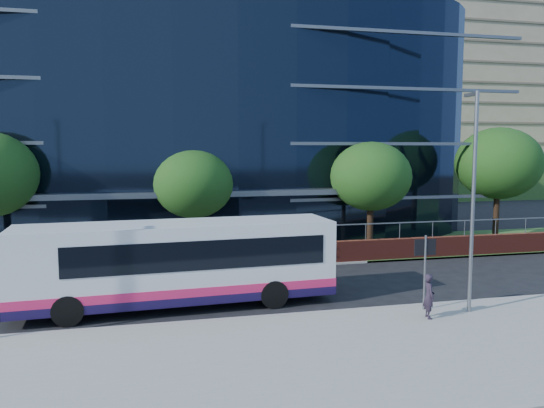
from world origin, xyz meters
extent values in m
plane|color=black|center=(0.00, 0.00, 0.00)|extent=(200.00, 200.00, 0.00)
cube|color=gray|center=(0.00, -5.00, 0.07)|extent=(80.00, 8.00, 0.15)
cube|color=gray|center=(0.00, -1.00, 0.08)|extent=(80.00, 0.25, 0.16)
cube|color=gold|center=(0.00, -0.80, 0.01)|extent=(80.00, 0.08, 0.01)
cube|color=gold|center=(0.00, -0.65, 0.01)|extent=(80.00, 0.08, 0.01)
cube|color=gray|center=(-6.00, 11.00, 0.05)|extent=(50.00, 8.00, 0.10)
cube|color=black|center=(-4.00, 24.00, 8.00)|extent=(38.00, 16.00, 16.00)
cube|color=#595E66|center=(-4.00, 9.50, 3.70)|extent=(22.00, 1.20, 0.30)
cube|color=slate|center=(-8.00, 7.00, 1.05)|extent=(24.00, 0.05, 0.05)
cube|color=slate|center=(-8.00, 7.00, 0.60)|extent=(24.00, 0.05, 0.05)
cylinder|color=slate|center=(-8.00, 7.00, 0.55)|extent=(0.04, 0.04, 1.10)
cube|color=#2D511E|center=(32.00, 56.00, 2.00)|extent=(60.00, 42.00, 4.00)
cube|color=gray|center=(32.00, 58.00, 17.00)|extent=(50.00, 12.00, 26.00)
cylinder|color=slate|center=(4.50, -1.60, 1.55)|extent=(0.08, 0.08, 2.80)
cube|color=black|center=(4.50, -1.58, 2.50)|extent=(0.85, 0.06, 0.60)
cylinder|color=black|center=(-3.00, 9.50, 1.43)|extent=(0.36, 0.36, 2.86)
ellipsoid|color=#1E3F12|center=(-3.00, 9.50, 4.23)|extent=(4.29, 4.29, 3.65)
cylinder|color=black|center=(7.00, 9.00, 1.54)|extent=(0.36, 0.36, 3.08)
ellipsoid|color=#1E3F12|center=(7.00, 9.00, 4.55)|extent=(4.62, 4.62, 3.93)
cylinder|color=black|center=(16.00, 10.00, 1.76)|extent=(0.36, 0.36, 3.52)
ellipsoid|color=#1E3F12|center=(16.00, 10.00, 5.20)|extent=(5.28, 5.28, 4.49)
cylinder|color=black|center=(24.00, 40.00, 1.54)|extent=(0.36, 0.36, 3.08)
ellipsoid|color=#1E3F12|center=(24.00, 40.00, 4.55)|extent=(4.62, 4.62, 3.93)
cylinder|color=black|center=(40.00, 42.00, 1.43)|extent=(0.36, 0.36, 2.86)
ellipsoid|color=#1E3F12|center=(40.00, 42.00, 4.23)|extent=(4.29, 4.29, 3.65)
cylinder|color=slate|center=(6.00, -2.20, 4.15)|extent=(0.14, 0.14, 8.00)
cube|color=slate|center=(6.00, -1.85, 8.05)|extent=(0.15, 0.70, 0.12)
cube|color=silver|center=(-4.34, 1.40, 1.83)|extent=(12.14, 3.34, 2.90)
cube|color=#170D39|center=(-4.34, 1.40, 0.55)|extent=(12.17, 3.39, 0.33)
cube|color=#DD2057|center=(-4.34, 1.40, 0.87)|extent=(12.17, 3.39, 0.33)
cube|color=black|center=(-3.68, 1.43, 2.24)|extent=(9.75, 3.26, 1.09)
cube|color=black|center=(-10.37, 1.09, 1.97)|extent=(0.20, 2.35, 1.69)
cube|color=black|center=(-10.38, 1.09, 2.97)|extent=(0.21, 2.24, 0.44)
cube|color=yellow|center=(-10.43, 1.36, 2.97)|extent=(0.10, 1.20, 0.24)
cube|color=black|center=(-10.37, 1.09, 0.49)|extent=(0.23, 2.62, 0.26)
cylinder|color=black|center=(-8.20, -0.04, 0.55)|extent=(1.11, 0.38, 1.09)
cylinder|color=black|center=(-0.78, 0.33, 0.55)|extent=(1.11, 0.38, 1.09)
imported|color=#251C2B|center=(4.16, -2.54, 0.94)|extent=(0.47, 0.63, 1.58)
camera|label=1|loc=(-5.45, -18.99, 6.13)|focal=35.00mm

